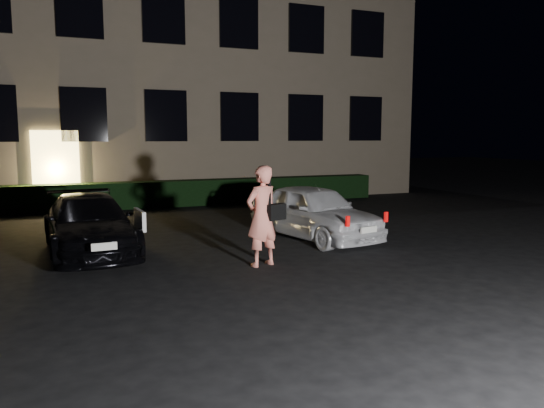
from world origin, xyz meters
name	(u,v)px	position (x,y,z in m)	size (l,w,h in m)	color
ground	(312,289)	(0.00, 0.00, 0.00)	(80.00, 80.00, 0.00)	black
building	(144,43)	(0.00, 14.99, 6.00)	(20.00, 8.11, 12.00)	#736752
hedge	(171,193)	(0.00, 10.50, 0.42)	(15.00, 0.70, 0.85)	black
sedan	(89,224)	(-2.96, 4.06, 0.57)	(1.86, 4.08, 1.14)	black
hatch	(314,212)	(1.86, 3.62, 0.62)	(2.12, 3.85, 1.24)	white
man	(262,216)	(-0.16, 1.69, 0.91)	(0.83, 0.62, 1.81)	#F2836F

